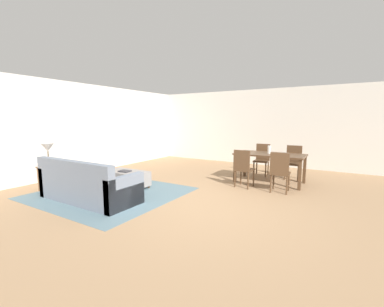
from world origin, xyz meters
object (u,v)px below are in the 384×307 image
(table_lamp, at_px, (48,148))
(vase_centerpiece, at_px, (269,150))
(side_table, at_px, (49,171))
(dining_chair_near_left, at_px, (243,166))
(dining_chair_far_left, at_px, (262,158))
(couch, at_px, (88,186))
(book_on_ottoman, at_px, (125,171))
(ottoman_table, at_px, (127,178))
(dining_chair_far_right, at_px, (293,160))
(dining_chair_near_right, at_px, (280,170))
(dining_table, at_px, (270,157))

(table_lamp, distance_m, vase_centerpiece, 5.34)
(side_table, relative_size, dining_chair_near_left, 0.62)
(table_lamp, relative_size, dining_chair_far_left, 0.57)
(couch, height_order, vase_centerpiece, vase_centerpiece)
(dining_chair_near_left, bearing_deg, book_on_ottoman, -147.02)
(ottoman_table, height_order, dining_chair_far_right, dining_chair_far_right)
(table_lamp, xyz_separation_m, dining_chair_near_left, (3.72, 2.57, -0.46))
(couch, bearing_deg, dining_chair_far_right, 52.63)
(dining_chair_near_left, relative_size, dining_chair_near_right, 1.00)
(book_on_ottoman, bearing_deg, table_lamp, -142.76)
(couch, bearing_deg, dining_chair_near_left, 47.79)
(couch, xyz_separation_m, dining_chair_near_right, (3.20, 2.58, 0.23))
(side_table, bearing_deg, vase_centerpiece, 39.74)
(couch, height_order, dining_chair_near_left, dining_chair_near_left)
(ottoman_table, height_order, dining_chair_near_left, dining_chair_near_left)
(dining_table, height_order, vase_centerpiece, vase_centerpiece)
(dining_chair_near_left, relative_size, dining_chair_far_right, 1.00)
(dining_table, height_order, book_on_ottoman, dining_table)
(table_lamp, distance_m, book_on_ottoman, 1.79)
(dining_table, height_order, dining_chair_far_right, dining_chair_far_right)
(vase_centerpiece, xyz_separation_m, book_on_ottoman, (-2.75, -2.39, -0.44))
(dining_chair_near_left, relative_size, book_on_ottoman, 3.54)
(dining_chair_near_right, bearing_deg, dining_table, 118.00)
(table_lamp, xyz_separation_m, book_on_ottoman, (1.35, 1.03, -0.56))
(couch, distance_m, table_lamp, 1.54)
(dining_chair_far_left, bearing_deg, ottoman_table, -127.51)
(dining_chair_far_right, bearing_deg, side_table, -137.66)
(couch, bearing_deg, side_table, 179.32)
(side_table, bearing_deg, dining_chair_near_left, 34.58)
(side_table, relative_size, book_on_ottoman, 2.20)
(ottoman_table, bearing_deg, book_on_ottoman, -77.36)
(couch, distance_m, dining_chair_far_right, 5.28)
(dining_chair_far_left, relative_size, book_on_ottoman, 3.54)
(dining_chair_near_left, height_order, dining_chair_far_left, same)
(table_lamp, height_order, dining_chair_far_left, table_lamp)
(couch, relative_size, dining_chair_near_right, 2.35)
(dining_chair_near_left, bearing_deg, dining_chair_far_right, 61.90)
(dining_table, height_order, dining_chair_near_left, dining_chair_near_left)
(ottoman_table, distance_m, side_table, 1.75)
(vase_centerpiece, bearing_deg, dining_chair_near_left, -114.36)
(side_table, relative_size, table_lamp, 1.09)
(dining_chair_far_left, bearing_deg, dining_table, -62.00)
(table_lamp, distance_m, dining_chair_near_right, 5.27)
(table_lamp, bearing_deg, dining_chair_far_right, 42.34)
(vase_centerpiece, bearing_deg, dining_chair_near_right, -61.00)
(table_lamp, distance_m, dining_chair_far_right, 6.22)
(ottoman_table, distance_m, book_on_ottoman, 0.20)
(ottoman_table, xyz_separation_m, book_on_ottoman, (0.02, -0.08, 0.19))
(couch, distance_m, ottoman_table, 1.13)
(couch, height_order, dining_chair_far_left, dining_chair_far_left)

